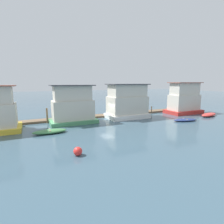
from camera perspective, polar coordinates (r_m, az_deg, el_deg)
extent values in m
plane|color=#385160|center=(26.59, -0.92, -2.65)|extent=(200.00, 200.00, 0.00)
cube|color=brown|center=(29.32, -3.40, -1.21)|extent=(42.40, 1.89, 0.30)
cube|color=#4C9360|center=(25.43, -12.49, -2.87)|extent=(6.38, 3.83, 0.50)
cube|color=beige|center=(25.14, -12.62, 0.66)|extent=(5.52, 2.97, 2.67)
cube|color=beige|center=(24.89, -12.82, 6.02)|extent=(4.98, 2.44, 2.03)
cube|color=#38383D|center=(24.85, -12.91, 8.50)|extent=(5.82, 3.27, 0.12)
cube|color=white|center=(28.45, 4.91, -1.17)|extent=(6.58, 4.08, 0.68)
cube|color=beige|center=(28.18, 4.96, 2.26)|extent=(5.95, 3.45, 2.75)
cube|color=beige|center=(27.98, 5.03, 6.97)|extent=(5.56, 3.06, 1.88)
cube|color=#38383D|center=(27.95, 5.06, 9.02)|extent=(6.25, 3.75, 0.12)
cube|color=red|center=(35.11, 22.27, 0.16)|extent=(6.55, 3.77, 0.64)
cube|color=beige|center=(34.89, 22.44, 2.94)|extent=(5.55, 2.77, 2.78)
cube|color=beige|center=(34.72, 22.70, 6.97)|extent=(5.13, 2.35, 2.14)
cube|color=brown|center=(34.70, 22.83, 8.83)|extent=(5.85, 3.07, 0.12)
ellipsoid|color=#47844C|center=(20.85, -19.64, -5.99)|extent=(3.70, 1.38, 0.48)
cube|color=#997F60|center=(20.80, -19.67, -5.55)|extent=(0.18, 1.10, 0.08)
ellipsoid|color=navy|center=(28.03, 22.78, -2.39)|extent=(3.82, 2.12, 0.37)
cube|color=#997F60|center=(28.00, 22.80, -2.13)|extent=(0.41, 1.12, 0.08)
ellipsoid|color=red|center=(33.80, 29.07, -0.76)|extent=(4.29, 2.31, 0.55)
cube|color=#997F60|center=(33.77, 29.10, -0.44)|extent=(0.42, 1.23, 0.08)
cylinder|color=brown|center=(27.16, -7.99, -0.66)|extent=(0.24, 0.24, 1.70)
cylinder|color=brown|center=(32.90, 12.77, 0.66)|extent=(0.20, 0.20, 1.33)
cylinder|color=brown|center=(26.02, -20.43, -1.14)|extent=(0.25, 0.25, 2.13)
sphere|color=red|center=(14.21, -11.10, -12.46)|extent=(0.69, 0.69, 0.69)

